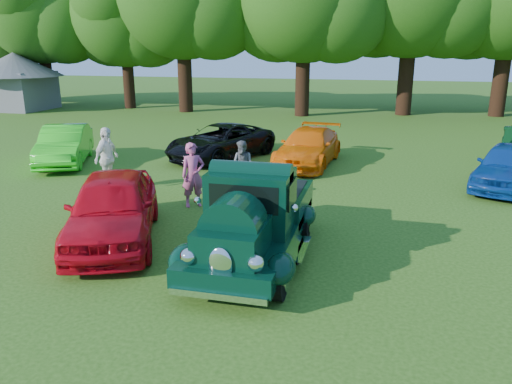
% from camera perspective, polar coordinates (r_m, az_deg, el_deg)
% --- Properties ---
extents(ground, '(120.00, 120.00, 0.00)m').
position_cam_1_polar(ground, '(10.73, -2.31, -7.30)').
color(ground, '#274D12').
rests_on(ground, ground).
extents(hero_pickup, '(2.31, 4.96, 1.94)m').
position_cam_1_polar(hero_pickup, '(10.35, -0.22, -3.19)').
color(hero_pickup, black).
rests_on(hero_pickup, ground).
extents(red_convertible, '(3.45, 4.95, 1.57)m').
position_cam_1_polar(red_convertible, '(11.75, -16.05, -1.73)').
color(red_convertible, red).
rests_on(red_convertible, ground).
extents(back_car_lime, '(3.14, 4.58, 1.43)m').
position_cam_1_polar(back_car_lime, '(20.22, -21.02, 5.03)').
color(back_car_lime, '#28CD1B').
rests_on(back_car_lime, ground).
extents(back_car_black, '(3.98, 5.33, 1.34)m').
position_cam_1_polar(back_car_black, '(19.84, -4.05, 5.76)').
color(back_car_black, black).
rests_on(back_car_black, ground).
extents(back_car_orange, '(2.30, 4.75, 1.33)m').
position_cam_1_polar(back_car_orange, '(18.87, 6.01, 5.14)').
color(back_car_orange, orange).
rests_on(back_car_orange, ground).
extents(back_car_blue, '(3.08, 4.48, 1.42)m').
position_cam_1_polar(back_car_blue, '(17.40, 26.90, 2.64)').
color(back_car_blue, navy).
rests_on(back_car_blue, ground).
extents(spectator_pink, '(0.78, 0.73, 1.79)m').
position_cam_1_polar(spectator_pink, '(13.82, -7.21, 1.95)').
color(spectator_pink, '#BD4E7C').
rests_on(spectator_pink, ground).
extents(spectator_grey, '(0.86, 0.75, 1.50)m').
position_cam_1_polar(spectator_grey, '(15.54, -1.51, 3.13)').
color(spectator_grey, slate).
rests_on(spectator_grey, ground).
extents(spectator_white, '(0.55, 1.17, 1.94)m').
position_cam_1_polar(spectator_white, '(16.04, -16.68, 3.67)').
color(spectator_white, white).
rests_on(spectator_white, ground).
extents(gazebo, '(6.40, 6.40, 3.90)m').
position_cam_1_polar(gazebo, '(39.29, -25.79, 11.98)').
color(gazebo, slate).
rests_on(gazebo, ground).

